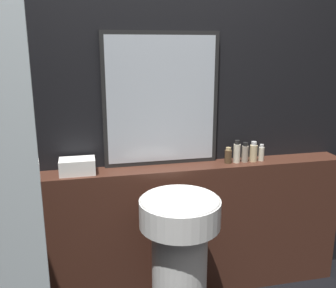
% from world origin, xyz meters
% --- Properties ---
extents(wall_back, '(8.00, 0.06, 2.50)m').
position_xyz_m(wall_back, '(0.00, 1.37, 1.25)').
color(wall_back, black).
rests_on(wall_back, ground_plane).
extents(vanity_counter, '(2.40, 0.20, 0.91)m').
position_xyz_m(vanity_counter, '(0.00, 1.24, 0.46)').
color(vanity_counter, '#422319').
rests_on(vanity_counter, ground_plane).
extents(pedestal_sink, '(0.45, 0.45, 0.86)m').
position_xyz_m(pedestal_sink, '(-0.03, 0.85, 0.50)').
color(pedestal_sink, white).
rests_on(pedestal_sink, ground_plane).
extents(mirror, '(0.73, 0.03, 0.83)m').
position_xyz_m(mirror, '(-0.03, 1.32, 1.33)').
color(mirror, black).
rests_on(mirror, vanity_counter).
extents(towel_stack, '(0.21, 0.13, 0.09)m').
position_xyz_m(towel_stack, '(-0.56, 1.24, 0.96)').
color(towel_stack, white).
rests_on(towel_stack, vanity_counter).
extents(shampoo_bottle, '(0.05, 0.05, 0.11)m').
position_xyz_m(shampoo_bottle, '(0.40, 1.24, 0.96)').
color(shampoo_bottle, '#4C3823').
rests_on(shampoo_bottle, vanity_counter).
extents(conditioner_bottle, '(0.05, 0.05, 0.15)m').
position_xyz_m(conditioner_bottle, '(0.46, 1.24, 0.98)').
color(conditioner_bottle, beige).
rests_on(conditioner_bottle, vanity_counter).
extents(lotion_bottle, '(0.04, 0.04, 0.13)m').
position_xyz_m(lotion_bottle, '(0.51, 1.24, 0.97)').
color(lotion_bottle, gray).
rests_on(lotion_bottle, vanity_counter).
extents(body_wash_bottle, '(0.05, 0.05, 0.13)m').
position_xyz_m(body_wash_bottle, '(0.57, 1.24, 0.97)').
color(body_wash_bottle, '#C6B284').
rests_on(body_wash_bottle, vanity_counter).
extents(hand_soap_bottle, '(0.04, 0.04, 0.11)m').
position_xyz_m(hand_soap_bottle, '(0.63, 1.24, 0.96)').
color(hand_soap_bottle, beige).
rests_on(hand_soap_bottle, vanity_counter).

